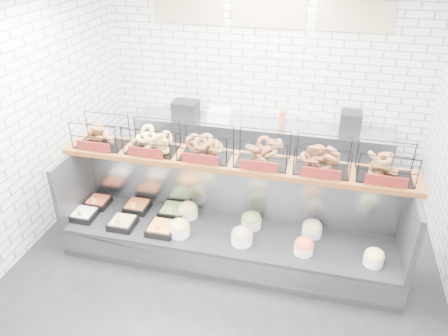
# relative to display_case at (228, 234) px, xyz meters

# --- Properties ---
(ground) EXTENTS (5.50, 5.50, 0.00)m
(ground) POSITION_rel_display_case_xyz_m (0.02, -0.34, -0.33)
(ground) COLOR black
(ground) RESTS_ON ground
(room_shell) EXTENTS (5.02, 5.51, 3.01)m
(room_shell) POSITION_rel_display_case_xyz_m (0.02, 0.26, 1.73)
(room_shell) COLOR white
(room_shell) RESTS_ON ground
(display_case) EXTENTS (4.00, 0.90, 1.20)m
(display_case) POSITION_rel_display_case_xyz_m (0.00, 0.00, 0.00)
(display_case) COLOR black
(display_case) RESTS_ON ground
(bagel_shelf) EXTENTS (4.10, 0.50, 0.40)m
(bagel_shelf) POSITION_rel_display_case_xyz_m (0.02, 0.17, 1.06)
(bagel_shelf) COLOR #512911
(bagel_shelf) RESTS_ON display_case
(prep_counter) EXTENTS (4.00, 0.60, 1.20)m
(prep_counter) POSITION_rel_display_case_xyz_m (0.02, 2.09, 0.14)
(prep_counter) COLOR #93969B
(prep_counter) RESTS_ON ground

